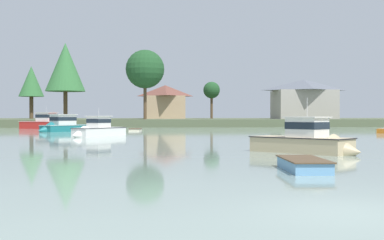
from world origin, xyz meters
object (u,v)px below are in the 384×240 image
dinghy_cream (135,130)px  cruiser_teal (61,127)px  cruiser_white (95,132)px  cruiser_red (49,125)px  dinghy_skyblue (303,166)px  cruiser_sand (311,145)px

dinghy_cream → cruiser_teal: size_ratio=0.47×
cruiser_white → cruiser_red: 31.08m
cruiser_white → dinghy_skyblue: (11.24, -32.99, -0.29)m
cruiser_white → cruiser_red: bearing=108.7°
dinghy_skyblue → cruiser_teal: bearing=109.4°
dinghy_cream → cruiser_sand: (10.75, -41.39, 0.33)m
cruiser_red → dinghy_cream: (13.58, -12.25, -0.42)m
cruiser_sand → dinghy_cream: bearing=104.6°
cruiser_teal → cruiser_sand: cruiser_teal is taller
cruiser_teal → cruiser_sand: 44.52m
cruiser_sand → cruiser_red: bearing=114.4°
dinghy_skyblue → cruiser_sand: size_ratio=0.61×
cruiser_red → dinghy_cream: bearing=-42.1°
dinghy_skyblue → cruiser_sand: 9.33m
dinghy_cream → cruiser_red: bearing=137.9°
dinghy_cream → cruiser_teal: cruiser_teal is taller
cruiser_red → dinghy_cream: size_ratio=2.76×
cruiser_teal → dinghy_skyblue: (17.10, -48.45, -0.39)m
cruiser_white → cruiser_sand: size_ratio=1.08×
cruiser_red → cruiser_white: bearing=-71.3°
dinghy_cream → cruiser_teal: bearing=-169.6°
cruiser_white → dinghy_cream: 17.56m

